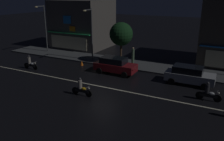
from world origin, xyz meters
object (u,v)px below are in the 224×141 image
(streetlamp_mid, at_px, (91,30))
(parked_car_trailing, at_px, (115,65))
(pedestrian_on_sidewalk, at_px, (133,56))
(motorcycle_lead, at_px, (208,93))
(traffic_cone, at_px, (82,63))
(motorcycle_trailing_far, at_px, (30,63))
(streetlamp_west, at_px, (44,24))
(motorcycle_following, at_px, (81,88))
(parked_car_near_kerb, at_px, (189,75))

(streetlamp_mid, bearing_deg, parked_car_trailing, -30.23)
(pedestrian_on_sidewalk, relative_size, motorcycle_lead, 1.02)
(streetlamp_mid, relative_size, parked_car_trailing, 1.42)
(traffic_cone, bearing_deg, pedestrian_on_sidewalk, 29.09)
(streetlamp_mid, distance_m, parked_car_trailing, 5.98)
(parked_car_trailing, height_order, motorcycle_trailing_far, parked_car_trailing)
(streetlamp_mid, xyz_separation_m, pedestrian_on_sidewalk, (5.01, 0.97, -2.76))
(streetlamp_west, height_order, streetlamp_mid, streetlamp_west)
(motorcycle_lead, bearing_deg, motorcycle_following, -166.54)
(streetlamp_mid, relative_size, motorcycle_following, 3.22)
(pedestrian_on_sidewalk, height_order, motorcycle_following, pedestrian_on_sidewalk)
(parked_car_trailing, relative_size, traffic_cone, 7.82)
(streetlamp_mid, relative_size, motorcycle_trailing_far, 3.22)
(motorcycle_trailing_far, height_order, traffic_cone, motorcycle_trailing_far)
(parked_car_trailing, relative_size, motorcycle_following, 2.26)
(parked_car_near_kerb, relative_size, motorcycle_lead, 2.26)
(parked_car_trailing, bearing_deg, traffic_cone, -8.97)
(traffic_cone, bearing_deg, parked_car_trailing, -8.97)
(streetlamp_mid, height_order, parked_car_near_kerb, streetlamp_mid)
(streetlamp_mid, bearing_deg, traffic_cone, -94.15)
(streetlamp_west, distance_m, traffic_cone, 9.15)
(streetlamp_mid, xyz_separation_m, parked_car_trailing, (4.50, -2.62, -2.94))
(parked_car_near_kerb, bearing_deg, motorcycle_trailing_far, 11.47)
(pedestrian_on_sidewalk, height_order, motorcycle_lead, pedestrian_on_sidewalk)
(parked_car_trailing, height_order, motorcycle_lead, parked_car_trailing)
(streetlamp_west, height_order, parked_car_trailing, streetlamp_west)
(pedestrian_on_sidewalk, xyz_separation_m, parked_car_near_kerb, (6.86, -3.27, -0.18))
(parked_car_trailing, xyz_separation_m, motorcycle_following, (0.11, -6.30, -0.24))
(parked_car_trailing, xyz_separation_m, motorcycle_lead, (9.32, -2.61, -0.24))
(motorcycle_lead, bearing_deg, pedestrian_on_sidewalk, 136.48)
(parked_car_trailing, distance_m, traffic_cone, 4.73)
(motorcycle_lead, bearing_deg, streetlamp_mid, 150.91)
(motorcycle_lead, distance_m, motorcycle_trailing_far, 18.19)
(streetlamp_mid, relative_size, parked_car_near_kerb, 1.42)
(motorcycle_lead, xyz_separation_m, motorcycle_following, (-9.21, -3.68, 0.00))
(motorcycle_following, xyz_separation_m, motorcycle_trailing_far, (-8.97, 3.33, 0.00))
(parked_car_near_kerb, distance_m, motorcycle_lead, 3.53)
(streetlamp_west, xyz_separation_m, streetlamp_mid, (8.04, -0.99, -0.08))
(motorcycle_following, distance_m, traffic_cone, 8.49)
(streetlamp_west, height_order, traffic_cone, streetlamp_west)
(motorcycle_trailing_far, bearing_deg, streetlamp_mid, 52.91)
(parked_car_near_kerb, bearing_deg, traffic_cone, -1.94)
(parked_car_near_kerb, bearing_deg, motorcycle_lead, 123.51)
(streetlamp_west, bearing_deg, traffic_cone, -20.00)
(streetlamp_mid, distance_m, motorcycle_following, 10.53)
(streetlamp_mid, bearing_deg, motorcycle_following, -62.65)
(motorcycle_trailing_far, bearing_deg, motorcycle_lead, 1.99)
(pedestrian_on_sidewalk, relative_size, parked_car_trailing, 0.45)
(motorcycle_following, bearing_deg, streetlamp_west, -34.60)
(pedestrian_on_sidewalk, distance_m, parked_car_trailing, 3.64)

